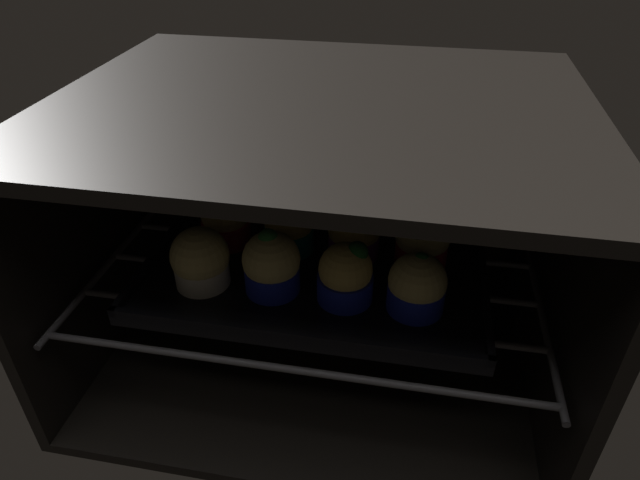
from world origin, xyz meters
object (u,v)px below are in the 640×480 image
object	(u,v)px
muffin_row2_col2	(360,202)
baking_tray	(320,255)
muffin_row2_col3	(423,210)
muffin_row0_col3	(417,286)
muffin_row1_col3	(422,239)
muffin_row0_col0	(200,260)
muffin_row1_col2	(354,233)
muffin_row2_col1	(299,197)
muffin_row2_col0	(245,190)
muffin_row1_col1	(289,226)
muffin_row1_col0	(225,219)
muffin_row0_col2	(346,275)
muffin_row0_col1	(272,264)

from	to	relation	value
muffin_row2_col2	baking_tray	bearing A→B (deg)	-116.68
muffin_row2_col3	muffin_row0_col3	bearing A→B (deg)	-90.76
muffin_row1_col3	muffin_row0_col0	bearing A→B (deg)	-161.07
muffin_row1_col2	muffin_row2_col1	xyz separation A→B (cm)	(-8.73, 7.93, -0.17)
muffin_row0_col3	muffin_row2_col0	bearing A→B (deg)	145.29
muffin_row2_col3	muffin_row1_col1	bearing A→B (deg)	-154.69
baking_tray	muffin_row1_col0	distance (cm)	13.13
muffin_row0_col2	muffin_row1_col0	xyz separation A→B (cm)	(-17.03, 8.72, 0.03)
muffin_row0_col0	muffin_row0_col1	xyz separation A→B (cm)	(8.44, 0.34, 0.31)
muffin_row1_col3	muffin_row2_col3	bearing A→B (deg)	90.46
muffin_row0_col2	muffin_row1_col1	world-z (taller)	muffin_row0_col2
muffin_row0_col0	muffin_row1_col0	size ratio (longest dim) A/B	0.99
muffin_row2_col3	muffin_row1_col2	bearing A→B (deg)	-137.06
muffin_row1_col0	muffin_row2_col0	world-z (taller)	muffin_row1_col0
baking_tray	muffin_row1_col0	xyz separation A→B (cm)	(-12.53, 0.33, 3.89)
muffin_row2_col0	muffin_row2_col2	xyz separation A→B (cm)	(16.43, -0.47, 0.01)
muffin_row0_col1	muffin_row2_col2	size ratio (longest dim) A/B	1.07
muffin_row1_col2	muffin_row2_col3	xyz separation A→B (cm)	(8.36, 7.78, -0.28)
muffin_row2_col0	muffin_row2_col1	bearing A→B (deg)	-1.63
muffin_row0_col3	muffin_row2_col2	size ratio (longest dim) A/B	0.94
muffin_row0_col1	muffin_row0_col3	size ratio (longest dim) A/B	1.14
muffin_row0_col2	muffin_row2_col3	bearing A→B (deg)	63.79
muffin_row0_col2	muffin_row1_col3	size ratio (longest dim) A/B	0.98
muffin_row0_col2	muffin_row2_col0	distance (cm)	23.89
muffin_row2_col2	muffin_row2_col3	distance (cm)	8.59
muffin_row0_col2	muffin_row1_col0	distance (cm)	19.13
muffin_row0_col1	muffin_row1_col1	size ratio (longest dim) A/B	1.13
muffin_row0_col3	muffin_row1_col1	bearing A→B (deg)	151.69
baking_tray	muffin_row2_col3	world-z (taller)	muffin_row2_col3
muffin_row0_col0	muffin_row0_col1	bearing A→B (deg)	2.28
muffin_row1_col2	muffin_row2_col3	world-z (taller)	muffin_row1_col2
muffin_row1_col0	muffin_row2_col1	size ratio (longest dim) A/B	1.00
muffin_row0_col1	muffin_row1_col3	bearing A→B (deg)	26.37
muffin_row0_col1	muffin_row0_col0	bearing A→B (deg)	-177.72
muffin_row1_col2	muffin_row2_col2	distance (cm)	7.69
muffin_row0_col0	muffin_row2_col0	size ratio (longest dim) A/B	1.01
muffin_row0_col0	muffin_row1_col2	world-z (taller)	muffin_row0_col0
muffin_row1_col1	muffin_row2_col0	xyz separation A→B (cm)	(-8.29, 8.29, -0.08)
muffin_row0_col3	muffin_row2_col2	world-z (taller)	muffin_row2_col2
muffin_row0_col3	muffin_row2_col1	distance (cm)	23.91
muffin_row2_col1	muffin_row2_col3	size ratio (longest dim) A/B	1.09
muffin_row1_col2	muffin_row0_col3	bearing A→B (deg)	-47.93
muffin_row1_col0	muffin_row2_col1	distance (cm)	11.35
muffin_row2_col0	baking_tray	bearing A→B (deg)	-34.56
muffin_row0_col3	muffin_row1_col1	size ratio (longest dim) A/B	0.99
muffin_row0_col3	muffin_row1_col0	distance (cm)	26.51
muffin_row2_col2	muffin_row0_col2	bearing A→B (deg)	-88.45
muffin_row2_col2	muffin_row1_col1	bearing A→B (deg)	-136.16
baking_tray	muffin_row0_col0	world-z (taller)	muffin_row0_col0
muffin_row1_col1	muffin_row2_col2	distance (cm)	11.28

